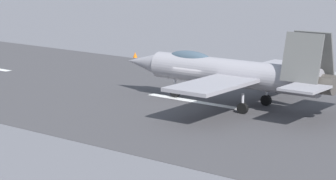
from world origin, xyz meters
name	(u,v)px	position (x,y,z in m)	size (l,w,h in m)	color
ground_plane	(191,101)	(0.00, 0.00, 0.00)	(400.00, 400.00, 0.00)	slate
runway_strip	(192,101)	(-0.02, 0.00, 0.01)	(240.00, 26.00, 0.02)	#413F42
fighter_jet	(232,72)	(-3.19, -0.45, 2.43)	(17.53, 14.75, 5.63)	gray
marker_cone_mid	(244,68)	(4.12, -13.46, 0.28)	(0.44, 0.44, 0.55)	orange
marker_cone_far	(135,55)	(17.29, -13.46, 0.28)	(0.44, 0.44, 0.55)	orange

